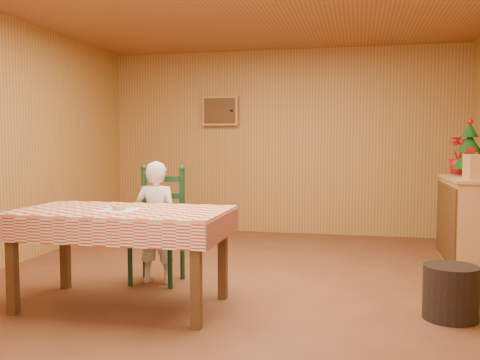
# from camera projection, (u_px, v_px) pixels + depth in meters

# --- Properties ---
(ground) EXTENTS (6.00, 6.00, 0.00)m
(ground) POSITION_uv_depth(u_px,v_px,m) (235.00, 288.00, 4.77)
(ground) COLOR brown
(ground) RESTS_ON ground
(cabin_walls) EXTENTS (5.10, 6.05, 2.65)m
(cabin_walls) POSITION_uv_depth(u_px,v_px,m) (247.00, 87.00, 5.16)
(cabin_walls) COLOR #B28340
(cabin_walls) RESTS_ON ground
(dining_table) EXTENTS (1.66, 0.96, 0.77)m
(dining_table) POSITION_uv_depth(u_px,v_px,m) (122.00, 220.00, 4.18)
(dining_table) COLOR #533216
(dining_table) RESTS_ON ground
(ladder_chair) EXTENTS (0.44, 0.40, 1.08)m
(ladder_chair) POSITION_uv_depth(u_px,v_px,m) (159.00, 228.00, 4.96)
(ladder_chair) COLOR black
(ladder_chair) RESTS_ON ground
(seated_child) EXTENTS (0.41, 0.27, 1.12)m
(seated_child) POSITION_uv_depth(u_px,v_px,m) (157.00, 222.00, 4.90)
(seated_child) COLOR silver
(seated_child) RESTS_ON ground
(napkin) EXTENTS (0.27, 0.27, 0.00)m
(napkin) POSITION_uv_depth(u_px,v_px,m) (119.00, 210.00, 4.13)
(napkin) COLOR white
(napkin) RESTS_ON dining_table
(donut) EXTENTS (0.12, 0.12, 0.04)m
(donut) POSITION_uv_depth(u_px,v_px,m) (119.00, 207.00, 4.13)
(donut) COLOR #D1944B
(donut) RESTS_ON napkin
(shelf_unit) EXTENTS (0.54, 1.24, 0.93)m
(shelf_unit) POSITION_uv_depth(u_px,v_px,m) (471.00, 221.00, 5.61)
(shelf_unit) COLOR tan
(shelf_unit) RESTS_ON ground
(christmas_tree) EXTENTS (0.34, 0.34, 0.62)m
(christmas_tree) POSITION_uv_depth(u_px,v_px,m) (469.00, 150.00, 5.80)
(christmas_tree) COLOR #533216
(christmas_tree) RESTS_ON shelf_unit
(flower_arrangement) EXTENTS (0.32, 0.32, 0.43)m
(flower_arrangement) POSITION_uv_depth(u_px,v_px,m) (459.00, 155.00, 6.11)
(flower_arrangement) COLOR #A30F0F
(flower_arrangement) RESTS_ON shelf_unit
(storage_bin) EXTENTS (0.49, 0.49, 0.40)m
(storage_bin) POSITION_uv_depth(u_px,v_px,m) (451.00, 292.00, 3.90)
(storage_bin) COLOR black
(storage_bin) RESTS_ON ground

